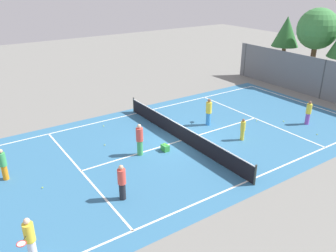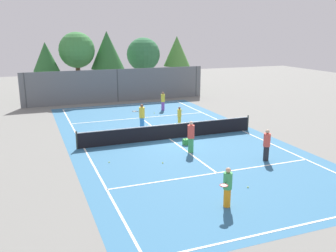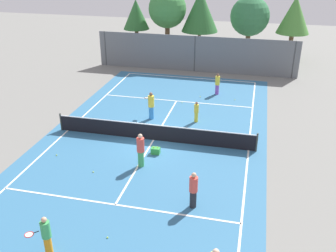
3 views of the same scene
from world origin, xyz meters
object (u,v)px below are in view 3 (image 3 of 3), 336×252
tennis_ball_0 (200,97)px  player_2 (193,190)px  tennis_ball_5 (93,172)px  tennis_ball_3 (182,103)px  tennis_ball_4 (107,238)px  player_6 (141,150)px  tennis_ball_2 (57,155)px  ball_crate (156,151)px  player_1 (46,235)px  tennis_ball_1 (235,100)px  player_0 (196,112)px  player_4 (151,105)px  player_3 (217,84)px

tennis_ball_0 → player_2: bearing=-82.4°
tennis_ball_5 → tennis_ball_3: bearing=76.4°
tennis_ball_0 → tennis_ball_5: 12.26m
tennis_ball_0 → tennis_ball_4: same height
player_6 → tennis_ball_5: bearing=-151.6°
tennis_ball_0 → tennis_ball_2: same height
tennis_ball_5 → player_2: bearing=-16.4°
ball_crate → tennis_ball_2: size_ratio=7.20×
player_2 → player_1: bearing=-139.6°
tennis_ball_1 → player_0: bearing=-115.9°
player_1 → player_0: bearing=75.4°
player_2 → player_4: (-4.31, 8.66, 0.06)m
player_1 → tennis_ball_0: bearing=80.4°
tennis_ball_0 → tennis_ball_2: (-6.22, -10.60, 0.00)m
player_6 → tennis_ball_0: player_6 is taller
player_3 → tennis_ball_3: 3.40m
player_3 → tennis_ball_2: bearing=-122.5°
ball_crate → tennis_ball_4: bearing=-90.7°
player_6 → tennis_ball_0: size_ratio=28.02×
player_0 → tennis_ball_0: size_ratio=21.00×
tennis_ball_0 → tennis_ball_5: (-3.59, -11.72, 0.00)m
tennis_ball_2 → tennis_ball_3: size_ratio=1.00×
player_4 → tennis_ball_3: player_4 is taller
player_1 → player_4: (0.40, 12.68, 0.09)m
ball_crate → tennis_ball_1: 9.81m
tennis_ball_5 → player_1: bearing=-83.3°
player_3 → tennis_ball_0: bearing=-140.2°
player_1 → player_4: size_ratio=0.90×
player_3 → ball_crate: size_ratio=3.46×
player_1 → player_4: player_4 is taller
player_1 → tennis_ball_2: player_1 is taller
player_4 → tennis_ball_3: (1.42, 3.17, -0.91)m
player_3 → tennis_ball_3: size_ratio=24.88×
player_1 → player_4: 12.68m
player_2 → tennis_ball_5: (-5.37, 1.58, -0.85)m
tennis_ball_4 → tennis_ball_2: bearing=133.1°
player_6 → tennis_ball_1: bearing=69.2°
player_4 → tennis_ball_0: 5.36m
tennis_ball_1 → tennis_ball_5: same height
player_6 → tennis_ball_2: (-4.80, -0.05, -0.91)m
player_0 → tennis_ball_2: (-6.65, -6.14, -0.68)m
tennis_ball_5 → tennis_ball_4: bearing=-60.3°
tennis_ball_4 → tennis_ball_5: same height
player_0 → ball_crate: (-1.46, -4.67, -0.53)m
player_6 → tennis_ball_5: size_ratio=28.02×
tennis_ball_1 → tennis_ball_5: (-6.18, -11.71, 0.00)m
player_2 → ball_crate: 5.08m
tennis_ball_0 → tennis_ball_4: bearing=-94.0°
player_0 → tennis_ball_4: player_0 is taller
player_2 → player_3: player_2 is taller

